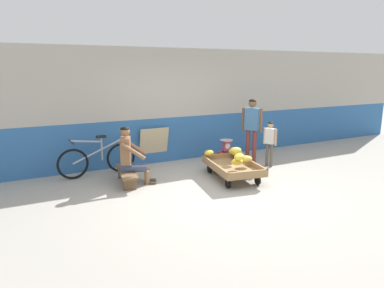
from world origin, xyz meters
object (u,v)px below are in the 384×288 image
at_px(vendor_seated, 130,155).
at_px(shopping_bag, 235,163).
at_px(weighing_scale, 226,146).
at_px(plastic_crate, 226,158).
at_px(customer_child, 270,139).
at_px(low_bench, 127,174).
at_px(bicycle_near_left, 97,159).
at_px(customer_adult, 252,124).
at_px(banana_cart, 232,167).
at_px(sign_board, 154,146).

relative_size(vendor_seated, shopping_bag, 4.75).
bearing_deg(weighing_scale, plastic_crate, 90.00).
distance_m(weighing_scale, customer_child, 1.01).
height_order(low_bench, shopping_bag, low_bench).
xyz_separation_m(low_bench, bicycle_near_left, (-0.40, 0.79, 0.15)).
bearing_deg(plastic_crate, shopping_bag, -88.15).
distance_m(low_bench, customer_adult, 3.22).
bearing_deg(weighing_scale, banana_cart, -115.59).
height_order(banana_cart, bicycle_near_left, bicycle_near_left).
height_order(vendor_seated, customer_adult, customer_adult).
xyz_separation_m(low_bench, customer_adult, (3.13, 0.18, 0.75)).
distance_m(low_bench, plastic_crate, 2.53).
bearing_deg(vendor_seated, customer_adult, 4.01).
bearing_deg(low_bench, customer_adult, 3.32).
bearing_deg(bicycle_near_left, shopping_bag, -16.16).
xyz_separation_m(vendor_seated, plastic_crate, (2.43, 0.34, -0.42)).
bearing_deg(vendor_seated, bicycle_near_left, 120.24).
bearing_deg(shopping_bag, banana_cart, -127.79).
xyz_separation_m(banana_cart, plastic_crate, (0.47, 0.99, -0.09)).
bearing_deg(customer_child, weighing_scale, 142.00).
relative_size(banana_cart, bicycle_near_left, 0.94).
bearing_deg(sign_board, weighing_scale, -28.53).
xyz_separation_m(banana_cart, bicycle_near_left, (-2.44, 1.47, 0.11)).
xyz_separation_m(low_bench, customer_child, (3.29, -0.30, 0.45)).
distance_m(weighing_scale, customer_adult, 0.80).
bearing_deg(banana_cart, shopping_bag, 52.21).
relative_size(plastic_crate, sign_board, 0.41).
distance_m(banana_cart, low_bench, 2.15).
bearing_deg(customer_adult, banana_cart, -141.71).
bearing_deg(banana_cart, bicycle_near_left, 148.89).
xyz_separation_m(weighing_scale, shopping_bag, (0.01, -0.36, -0.33)).
xyz_separation_m(plastic_crate, sign_board, (-1.52, 0.82, 0.28)).
distance_m(low_bench, bicycle_near_left, 0.90).
bearing_deg(shopping_bag, weighing_scale, 91.86).
bearing_deg(sign_board, plastic_crate, -28.50).
distance_m(bicycle_near_left, customer_adult, 3.63).
relative_size(customer_child, shopping_bag, 4.36).
xyz_separation_m(weighing_scale, bicycle_near_left, (-2.91, 0.48, -0.10)).
bearing_deg(shopping_bag, plastic_crate, 91.85).
distance_m(low_bench, customer_child, 3.34).
bearing_deg(banana_cart, customer_adult, 38.29).
bearing_deg(weighing_scale, shopping_bag, -88.14).
relative_size(low_bench, weighing_scale, 3.77).
xyz_separation_m(banana_cart, low_bench, (-2.04, 0.68, -0.04)).
height_order(plastic_crate, weighing_scale, weighing_scale).
bearing_deg(vendor_seated, low_bench, 158.71).
relative_size(low_bench, customer_adult, 0.74).
distance_m(plastic_crate, sign_board, 1.75).
bearing_deg(plastic_crate, customer_adult, -11.61).
distance_m(customer_adult, shopping_bag, 1.06).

